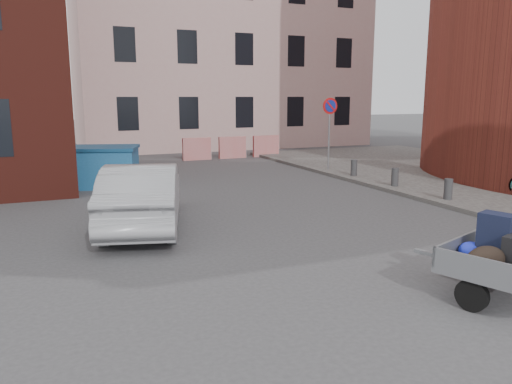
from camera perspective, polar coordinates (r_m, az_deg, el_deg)
name	(u,v)px	position (r m, az deg, el deg)	size (l,w,h in m)	color
ground	(314,276)	(8.09, 6.60, -9.54)	(120.00, 120.00, 0.00)	#38383A
building_pink	(219,23)	(30.49, -4.31, 18.72)	(16.00, 8.00, 14.00)	#D1A4A1
no_parking_sign	(330,118)	(18.82, 8.42, 8.32)	(0.60, 0.09, 2.65)	gray
bollards	(448,189)	(14.18, 21.11, 0.32)	(0.22, 9.02, 0.55)	#3A3A3D
barriers	(232,147)	(23.12, -2.71, 5.11)	(4.70, 0.18, 1.00)	red
trailer	(496,256)	(7.83, 25.77, -6.59)	(1.88, 1.98, 1.20)	black
dumpster	(89,167)	(16.57, -18.59, 2.77)	(3.37, 2.41, 1.27)	#20629C
silver_car	(143,196)	(11.03, -12.81, -0.41)	(1.49, 4.28, 1.41)	#9A9BA0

